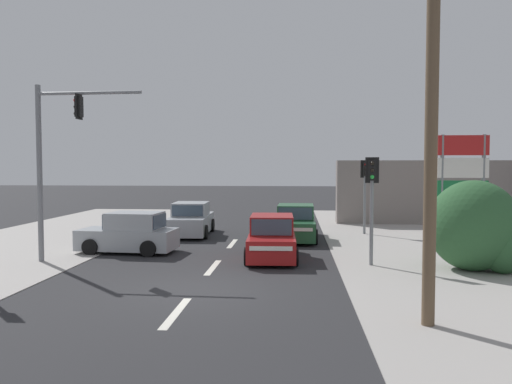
% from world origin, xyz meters
% --- Properties ---
extents(ground_plane, '(140.00, 140.00, 0.00)m').
position_xyz_m(ground_plane, '(0.00, 0.00, 0.00)').
color(ground_plane, '#28282B').
extents(lane_dash_near, '(0.20, 2.40, 0.01)m').
position_xyz_m(lane_dash_near, '(0.00, -2.00, 0.00)').
color(lane_dash_near, silver).
rests_on(lane_dash_near, ground).
extents(lane_dash_mid, '(0.20, 2.40, 0.01)m').
position_xyz_m(lane_dash_mid, '(0.00, 3.00, 0.00)').
color(lane_dash_mid, silver).
rests_on(lane_dash_mid, ground).
extents(lane_dash_far, '(0.20, 2.40, 0.01)m').
position_xyz_m(lane_dash_far, '(0.00, 8.00, 0.00)').
color(lane_dash_far, silver).
rests_on(lane_dash_far, ground).
extents(utility_pole_foreground_right, '(3.78, 0.40, 9.84)m').
position_xyz_m(utility_pole_foreground_right, '(5.22, -2.50, 5.29)').
color(utility_pole_foreground_right, brown).
rests_on(utility_pole_foreground_right, ground).
extents(traffic_signal_mast, '(3.69, 0.44, 6.00)m').
position_xyz_m(traffic_signal_mast, '(-5.47, 3.48, 3.83)').
color(traffic_signal_mast, slate).
rests_on(traffic_signal_mast, ground).
extents(pedestal_signal_right_kerb, '(0.44, 0.30, 3.56)m').
position_xyz_m(pedestal_signal_right_kerb, '(5.13, 3.67, 2.42)').
color(pedestal_signal_right_kerb, slate).
rests_on(pedestal_signal_right_kerb, ground).
extents(pedestal_signal_far_median, '(0.44, 0.31, 3.56)m').
position_xyz_m(pedestal_signal_far_median, '(5.97, 11.38, 2.42)').
color(pedestal_signal_far_median, slate).
rests_on(pedestal_signal_far_median, ground).
extents(shopping_plaza_sign, '(2.10, 0.16, 4.60)m').
position_xyz_m(shopping_plaza_sign, '(9.68, 8.85, 2.98)').
color(shopping_plaza_sign, slate).
rests_on(shopping_plaza_sign, ground).
extents(roadside_bush, '(2.92, 2.51, 2.84)m').
position_xyz_m(roadside_bush, '(8.32, 3.12, 1.34)').
color(roadside_bush, '#2D5B33').
rests_on(roadside_bush, ground).
extents(shopfront_wall_far, '(12.00, 1.00, 3.60)m').
position_xyz_m(shopfront_wall_far, '(11.00, 16.00, 1.80)').
color(shopfront_wall_far, gray).
rests_on(shopfront_wall_far, ground).
extents(sedan_oncoming_near, '(2.05, 4.31, 1.56)m').
position_xyz_m(sedan_oncoming_near, '(-2.29, 10.46, 0.70)').
color(sedan_oncoming_near, '#A3A8AD').
rests_on(sedan_oncoming_near, ground).
extents(hatchback_receding_far, '(1.87, 3.68, 1.53)m').
position_xyz_m(hatchback_receding_far, '(1.82, 4.67, 0.70)').
color(hatchback_receding_far, maroon).
rests_on(hatchback_receding_far, ground).
extents(sedan_kerbside_parked, '(1.94, 4.27, 1.56)m').
position_xyz_m(sedan_kerbside_parked, '(2.66, 9.39, 0.70)').
color(sedan_kerbside_parked, '#235633').
rests_on(sedan_kerbside_parked, ground).
extents(hatchback_oncoming_mid, '(3.73, 1.97, 1.53)m').
position_xyz_m(hatchback_oncoming_mid, '(-3.61, 5.55, 0.70)').
color(hatchback_oncoming_mid, '#A3A8AD').
rests_on(hatchback_oncoming_mid, ground).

